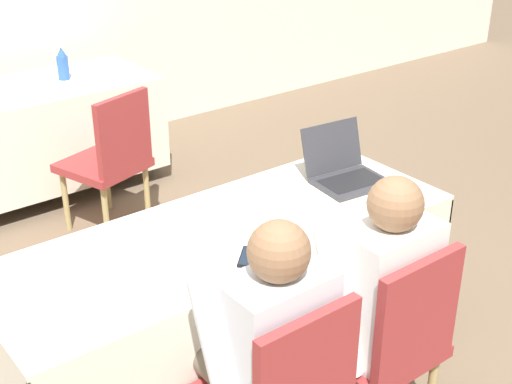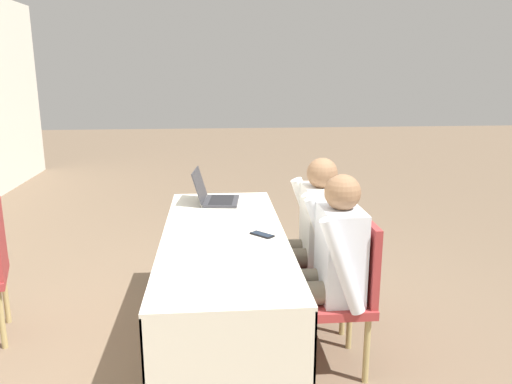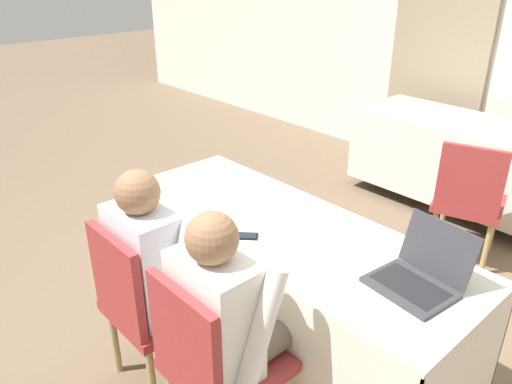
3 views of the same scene
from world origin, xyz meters
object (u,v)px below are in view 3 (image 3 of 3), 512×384
cell_phone (243,236)px  chair_far_spare (469,198)px  chair_near_left (145,301)px  chair_near_right (212,361)px  person_white_shirt (231,318)px  person_checkered_shirt (160,265)px  laptop (419,275)px

cell_phone → chair_far_spare: (0.30, 1.76, -0.27)m
chair_near_left → chair_near_right: bearing=-180.0°
cell_phone → person_white_shirt: person_white_shirt is taller
chair_far_spare → person_white_shirt: person_white_shirt is taller
cell_phone → person_white_shirt: size_ratio=0.13×
cell_phone → person_white_shirt: (0.32, -0.34, -0.11)m
chair_near_left → chair_far_spare: (0.50, 2.20, 0.00)m
chair_near_left → chair_far_spare: bearing=-102.8°
chair_far_spare → person_checkered_shirt: 2.17m
laptop → chair_near_right: 0.91m
chair_far_spare → chair_near_left: bearing=59.8°
laptop → person_checkered_shirt: size_ratio=0.31×
laptop → person_white_shirt: size_ratio=0.31×
chair_near_right → laptop: bearing=-122.0°
laptop → person_checkered_shirt: bearing=-141.3°
person_white_shirt → person_checkered_shirt: bearing=0.0°
person_white_shirt → chair_far_spare: bearing=-89.5°
chair_near_left → person_white_shirt: 0.55m
laptop → person_checkered_shirt: (-0.97, -0.62, -0.15)m
chair_near_right → person_white_shirt: bearing=-90.0°
chair_near_right → person_checkered_shirt: size_ratio=0.77×
laptop → chair_near_left: bearing=-137.1°
chair_near_right → chair_far_spare: 2.21m
chair_near_right → chair_near_left: bearing=0.0°
person_white_shirt → cell_phone: bearing=-46.9°
cell_phone → person_white_shirt: 0.48m
cell_phone → chair_near_left: 0.56m
laptop → chair_far_spare: 1.59m
person_checkered_shirt → person_white_shirt: 0.52m
cell_phone → person_checkered_shirt: (-0.20, -0.34, -0.11)m
chair_near_left → chair_near_right: same height
chair_near_right → person_white_shirt: (0.00, 0.10, 0.16)m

